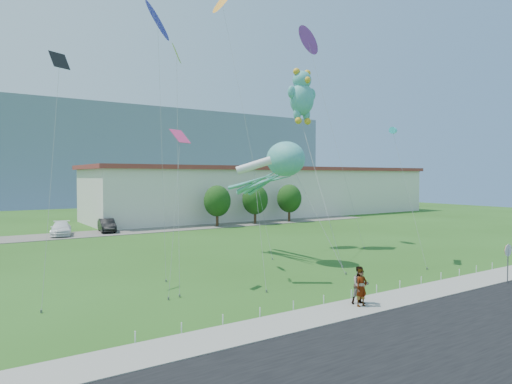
# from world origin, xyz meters

# --- Properties ---
(ground) EXTENTS (160.00, 160.00, 0.00)m
(ground) POSITION_xyz_m (0.00, 0.00, 0.00)
(ground) COLOR #244C15
(ground) RESTS_ON ground
(road) EXTENTS (80.00, 8.00, 0.06)m
(road) POSITION_xyz_m (0.00, -8.00, 0.03)
(road) COLOR black
(road) RESTS_ON ground
(sidewalk) EXTENTS (80.00, 2.50, 0.10)m
(sidewalk) POSITION_xyz_m (0.00, -2.75, 0.05)
(sidewalk) COLOR gray
(sidewalk) RESTS_ON ground
(parking_strip) EXTENTS (70.00, 6.00, 0.06)m
(parking_strip) POSITION_xyz_m (0.00, 35.00, 0.03)
(parking_strip) COLOR #59544C
(parking_strip) RESTS_ON ground
(hill_ridge) EXTENTS (160.00, 50.00, 25.00)m
(hill_ridge) POSITION_xyz_m (0.00, 120.00, 12.50)
(hill_ridge) COLOR slate
(hill_ridge) RESTS_ON ground
(warehouse) EXTENTS (61.00, 15.00, 8.20)m
(warehouse) POSITION_xyz_m (26.00, 44.00, 4.12)
(warehouse) COLOR beige
(warehouse) RESTS_ON ground
(stop_sign) EXTENTS (0.80, 0.07, 2.50)m
(stop_sign) POSITION_xyz_m (9.50, -4.21, 1.87)
(stop_sign) COLOR slate
(stop_sign) RESTS_ON ground
(rope_fence) EXTENTS (26.05, 0.05, 0.50)m
(rope_fence) POSITION_xyz_m (0.00, -1.30, 0.25)
(rope_fence) COLOR white
(rope_fence) RESTS_ON ground
(tree_near) EXTENTS (3.60, 3.60, 5.47)m
(tree_near) POSITION_xyz_m (10.00, 34.00, 3.39)
(tree_near) COLOR #3F2B19
(tree_near) RESTS_ON ground
(tree_mid) EXTENTS (3.60, 3.60, 5.47)m
(tree_mid) POSITION_xyz_m (16.00, 34.00, 3.39)
(tree_mid) COLOR #3F2B19
(tree_mid) RESTS_ON ground
(tree_far) EXTENTS (3.60, 3.60, 5.47)m
(tree_far) POSITION_xyz_m (22.00, 34.00, 3.39)
(tree_far) COLOR #3F2B19
(tree_far) RESTS_ON ground
(pedestrian_left) EXTENTS (0.70, 0.48, 1.88)m
(pedestrian_left) POSITION_xyz_m (-1.84, -2.83, 1.04)
(pedestrian_left) COLOR gray
(pedestrian_left) RESTS_ON sidewalk
(pedestrian_right) EXTENTS (1.15, 1.04, 1.93)m
(pedestrian_right) POSITION_xyz_m (-1.58, -2.50, 1.07)
(pedestrian_right) COLOR gray
(pedestrian_right) RESTS_ON sidewalk
(parked_car_white) EXTENTS (3.13, 5.45, 1.49)m
(parked_car_white) POSITION_xyz_m (-9.07, 35.40, 0.80)
(parked_car_white) COLOR white
(parked_car_white) RESTS_ON parking_strip
(parked_car_black) EXTENTS (2.27, 4.89, 1.55)m
(parked_car_black) POSITION_xyz_m (-3.90, 35.83, 0.84)
(parked_car_black) COLOR black
(parked_car_black) RESTS_ON parking_strip
(octopus_kite) EXTENTS (2.65, 11.85, 9.30)m
(octopus_kite) POSITION_xyz_m (2.06, 9.84, 7.26)
(octopus_kite) COLOR teal
(octopus_kite) RESTS_ON ground
(teddy_bear_kite) EXTENTS (4.93, 9.81, 16.48)m
(teddy_bear_kite) POSITION_xyz_m (7.82, 13.79, 14.09)
(teddy_bear_kite) COLOR teal
(teddy_bear_kite) RESTS_ON ground
(small_kite_yellow) EXTENTS (2.35, 4.66, 14.85)m
(small_kite_yellow) POSITION_xyz_m (-7.22, 7.61, 12.61)
(small_kite_yellow) COLOR #A6D231
(small_kite_yellow) RESTS_ON ground
(small_kite_white) EXTENTS (1.01, 3.58, 7.77)m
(small_kite_white) POSITION_xyz_m (-3.38, 4.74, 7.29)
(small_kite_white) COLOR silver
(small_kite_white) RESTS_ON ground
(small_kite_purple) EXTENTS (2.84, 6.50, 20.79)m
(small_kite_purple) POSITION_xyz_m (10.60, 15.99, 19.57)
(small_kite_purple) COLOR purple
(small_kite_purple) RESTS_ON ground
(small_kite_pink) EXTENTS (2.40, 2.86, 9.46)m
(small_kite_pink) POSITION_xyz_m (-7.85, 5.92, 8.15)
(small_kite_pink) COLOR #EF3570
(small_kite_pink) RESTS_ON ground
(small_kite_black) EXTENTS (2.57, 5.50, 13.91)m
(small_kite_black) POSITION_xyz_m (-13.84, 9.41, 11.82)
(small_kite_black) COLOR black
(small_kite_black) RESTS_ON ground
(small_kite_blue) EXTENTS (2.21, 4.98, 18.41)m
(small_kite_blue) POSITION_xyz_m (-6.66, 12.14, 17.30)
(small_kite_blue) COLOR #2C26DA
(small_kite_blue) RESTS_ON ground
(small_kite_cyan) EXTENTS (0.50, 4.46, 10.62)m
(small_kite_cyan) POSITION_xyz_m (9.28, 4.52, 10.10)
(small_kite_cyan) COLOR #38E8FE
(small_kite_cyan) RESTS_ON ground
(small_kite_orange) EXTENTS (1.80, 8.42, 23.42)m
(small_kite_orange) POSITION_xyz_m (1.96, 17.95, 22.06)
(small_kite_orange) COLOR orange
(small_kite_orange) RESTS_ON ground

